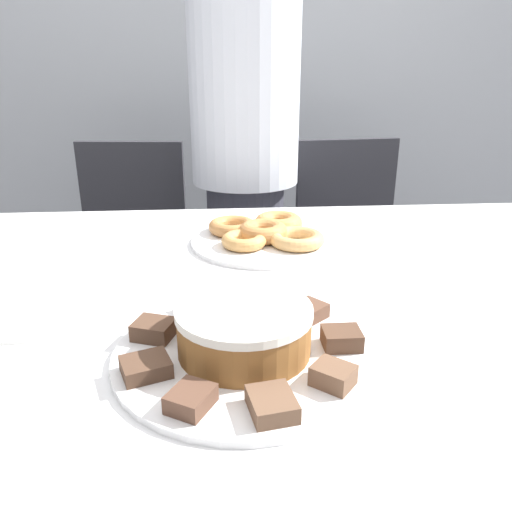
% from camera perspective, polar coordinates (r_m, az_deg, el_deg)
% --- Properties ---
extents(wall_back, '(8.00, 0.05, 2.60)m').
position_cam_1_polar(wall_back, '(2.49, -2.46, 24.69)').
color(wall_back, '#B2B7BC').
rests_on(wall_back, ground_plane).
extents(table, '(1.86, 1.06, 0.75)m').
position_cam_1_polar(table, '(0.96, 1.49, -7.00)').
color(table, white).
rests_on(table, ground_plane).
extents(person_standing, '(0.35, 0.35, 1.56)m').
position_cam_1_polar(person_standing, '(1.71, -1.40, 10.14)').
color(person_standing, '#383842').
rests_on(person_standing, ground_plane).
extents(office_chair_left, '(0.48, 0.48, 0.88)m').
position_cam_1_polar(office_chair_left, '(1.91, -14.26, -1.96)').
color(office_chair_left, black).
rests_on(office_chair_left, ground_plane).
extents(office_chair_right, '(0.48, 0.48, 0.88)m').
position_cam_1_polar(office_chair_right, '(1.95, 11.20, -1.26)').
color(office_chair_right, black).
rests_on(office_chair_right, ground_plane).
extents(plate_cake, '(0.36, 0.36, 0.01)m').
position_cam_1_polar(plate_cake, '(0.71, -1.34, -11.06)').
color(plate_cake, white).
rests_on(plate_cake, table).
extents(plate_donuts, '(0.33, 0.33, 0.01)m').
position_cam_1_polar(plate_donuts, '(1.14, 0.82, 1.66)').
color(plate_donuts, white).
rests_on(plate_donuts, table).
extents(frosted_cake, '(0.19, 0.19, 0.07)m').
position_cam_1_polar(frosted_cake, '(0.69, -1.37, -8.33)').
color(frosted_cake, brown).
rests_on(frosted_cake, plate_cake).
extents(lamington_0, '(0.05, 0.05, 0.03)m').
position_cam_1_polar(lamington_0, '(0.72, 9.76, -9.25)').
color(lamington_0, '#513828').
rests_on(lamington_0, plate_cake).
extents(lamington_1, '(0.07, 0.07, 0.02)m').
position_cam_1_polar(lamington_1, '(0.79, 5.96, -6.31)').
color(lamington_1, brown).
rests_on(lamington_1, plate_cake).
extents(lamington_2, '(0.05, 0.05, 0.02)m').
position_cam_1_polar(lamington_2, '(0.82, -0.23, -5.05)').
color(lamington_2, brown).
rests_on(lamington_2, plate_cake).
extents(lamington_3, '(0.06, 0.06, 0.02)m').
position_cam_1_polar(lamington_3, '(0.80, -6.74, -5.75)').
color(lamington_3, brown).
rests_on(lamington_3, plate_cake).
extents(lamington_4, '(0.07, 0.06, 0.03)m').
position_cam_1_polar(lamington_4, '(0.75, -11.59, -8.21)').
color(lamington_4, '#513828').
rests_on(lamington_4, plate_cake).
extents(lamington_5, '(0.07, 0.07, 0.02)m').
position_cam_1_polar(lamington_5, '(0.67, -12.48, -12.27)').
color(lamington_5, '#513828').
rests_on(lamington_5, plate_cake).
extents(lamington_6, '(0.06, 0.07, 0.02)m').
position_cam_1_polar(lamington_6, '(0.60, -7.46, -15.88)').
color(lamington_6, brown).
rests_on(lamington_6, plate_cake).
extents(lamington_7, '(0.06, 0.07, 0.02)m').
position_cam_1_polar(lamington_7, '(0.59, 1.83, -16.56)').
color(lamington_7, brown).
rests_on(lamington_7, plate_cake).
extents(lamington_8, '(0.06, 0.06, 0.03)m').
position_cam_1_polar(lamington_8, '(0.64, 8.81, -13.33)').
color(lamington_8, brown).
rests_on(lamington_8, plate_cake).
extents(donut_0, '(0.11, 0.11, 0.04)m').
position_cam_1_polar(donut_0, '(1.13, 0.82, 2.82)').
color(donut_0, '#C68447').
rests_on(donut_0, plate_donuts).
extents(donut_1, '(0.11, 0.11, 0.04)m').
position_cam_1_polar(donut_1, '(1.19, 2.59, 3.80)').
color(donut_1, '#D18E4C').
rests_on(donut_1, plate_donuts).
extents(donut_2, '(0.11, 0.11, 0.03)m').
position_cam_1_polar(donut_2, '(1.18, -2.72, 3.39)').
color(donut_2, '#C68447').
rests_on(donut_2, plate_donuts).
extents(donut_3, '(0.10, 0.10, 0.03)m').
position_cam_1_polar(donut_3, '(1.09, -1.39, 1.78)').
color(donut_3, tan).
rests_on(donut_3, plate_donuts).
extents(donut_4, '(0.12, 0.12, 0.03)m').
position_cam_1_polar(donut_4, '(1.10, 4.70, 1.97)').
color(donut_4, '#E5AD66').
rests_on(donut_4, plate_donuts).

